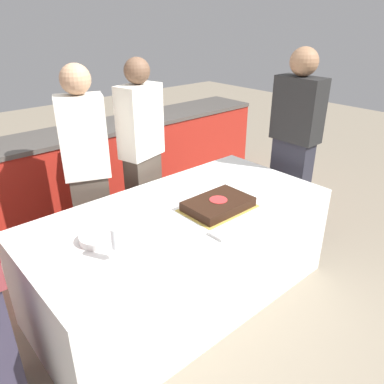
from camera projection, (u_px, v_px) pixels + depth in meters
name	position (u px, v px, depth m)	size (l,w,h in m)	color
ground_plane	(182.00, 293.00, 2.85)	(14.00, 14.00, 0.00)	gray
back_counter	(79.00, 176.00, 3.73)	(4.40, 0.58, 0.92)	#A82319
dining_table	(182.00, 254.00, 2.70)	(2.11, 1.03, 0.73)	white
cake	(218.00, 204.00, 2.54)	(0.48, 0.34, 0.07)	gold
plate_stack	(98.00, 238.00, 2.18)	(0.22, 0.22, 0.04)	white
wine_glass	(116.00, 240.00, 1.96)	(0.07, 0.07, 0.20)	white
side_plate_near_cake	(186.00, 195.00, 2.74)	(0.19, 0.19, 0.00)	white
utensil_pile	(225.00, 232.00, 2.26)	(0.17, 0.12, 0.02)	white
person_cutting_cake	(142.00, 157.00, 3.10)	(0.40, 0.29, 1.64)	#4C4238
person_seated_right	(294.00, 146.00, 3.23)	(0.23, 0.40, 1.70)	#282833
person_standing_back	(87.00, 171.00, 2.80)	(0.38, 0.31, 1.63)	#4C4238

